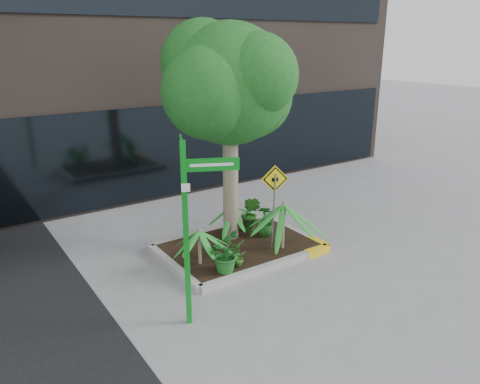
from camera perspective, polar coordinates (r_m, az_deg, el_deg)
ground at (r=10.05m, az=-0.12°, el=-8.08°), size 80.00×80.00×0.00m
planter at (r=10.33m, az=0.09°, el=-6.70°), size 3.35×2.36×0.15m
tree at (r=9.87m, az=-1.31°, el=12.99°), size 3.24×2.88×4.87m
palm_front at (r=9.85m, az=5.35°, el=-1.49°), size 1.19×1.19×1.33m
palm_left at (r=9.24m, az=-5.01°, el=-4.72°), size 0.86×0.86×0.95m
palm_back at (r=10.61m, az=-1.09°, el=-1.82°), size 0.81×0.81×0.90m
shrub_a at (r=9.06m, az=-1.95°, el=-7.52°), size 0.90×0.90×0.74m
shrub_b at (r=10.67m, az=3.12°, el=-3.52°), size 0.57×0.57×0.72m
shrub_c at (r=9.26m, az=-0.15°, el=-7.44°), size 0.43×0.43×0.58m
shrub_d at (r=10.90m, az=1.31°, el=-2.61°), size 0.63×0.63×0.86m
street_sign_post at (r=7.23m, az=-6.25°, el=-2.66°), size 0.83×1.13×3.05m
cattle_sign at (r=9.61m, az=4.20°, el=-0.22°), size 0.54×0.26×1.88m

